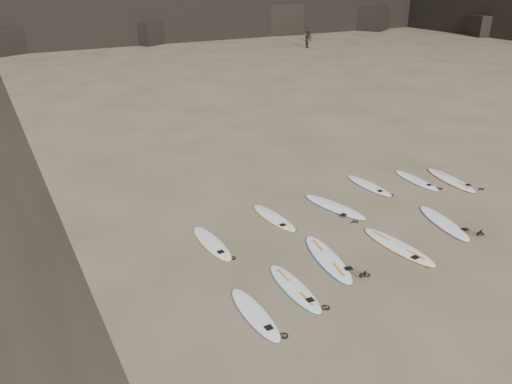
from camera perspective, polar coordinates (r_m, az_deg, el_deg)
ground at (r=14.61m, az=11.19°, el=-6.91°), size 240.00×240.00×0.00m
surfboard_0 at (r=12.03m, az=-0.14°, el=-13.70°), size 0.58×2.26×0.08m
surfboard_1 at (r=12.90m, az=4.40°, el=-10.82°), size 0.66×2.38×0.09m
surfboard_2 at (r=14.17m, az=8.21°, el=-7.50°), size 1.13×2.74×0.10m
surfboard_3 at (r=15.17m, az=15.92°, el=-5.97°), size 0.85×2.67×0.09m
surfboard_4 at (r=16.98m, az=20.65°, el=-3.28°), size 1.19×2.60×0.09m
surfboard_5 at (r=14.84m, az=-5.07°, el=-5.80°), size 0.60×2.32×0.08m
surfboard_6 at (r=16.23m, az=2.05°, el=-2.92°), size 0.70×2.29×0.08m
surfboard_7 at (r=17.15m, az=8.94°, el=-1.64°), size 1.20×2.67×0.09m
surfboard_8 at (r=19.06m, az=12.76°, el=0.74°), size 0.64×2.33×0.08m
surfboard_9 at (r=20.02m, az=17.81°, el=1.31°), size 0.64×2.28×0.08m
surfboard_10 at (r=20.48m, az=21.37°, el=1.30°), size 0.98×2.64×0.09m
person_a at (r=58.37m, az=6.12°, el=17.56°), size 0.56×0.70×1.68m
person_b at (r=53.66m, az=5.96°, el=16.98°), size 0.73×0.88×1.64m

